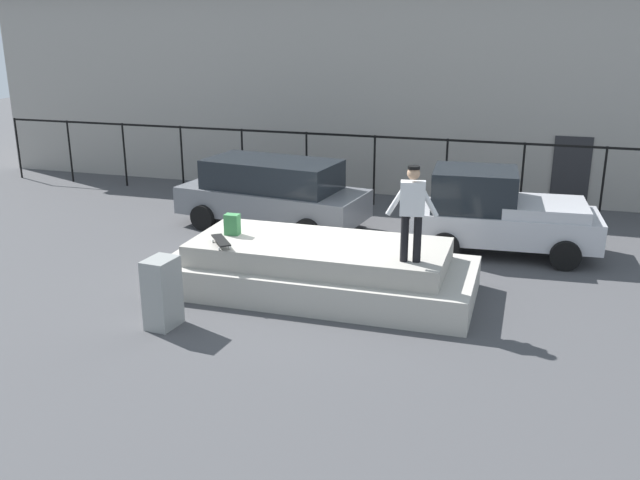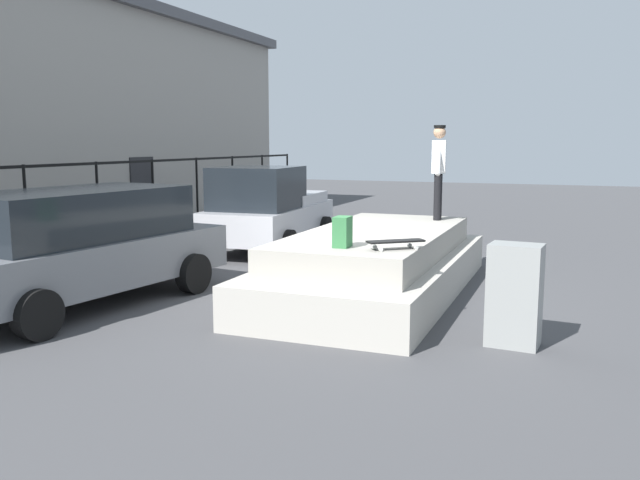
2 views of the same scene
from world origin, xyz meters
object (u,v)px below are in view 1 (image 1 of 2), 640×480
(car_grey_hatchback_near, at_px, (273,192))
(skateboard, at_px, (221,240))
(skateboarder, at_px, (412,207))
(backpack, at_px, (232,224))
(car_silver_pickup_mid, at_px, (498,213))
(utility_box, at_px, (162,293))

(car_grey_hatchback_near, bearing_deg, skateboard, -80.92)
(skateboarder, height_order, skateboard, skateboarder)
(backpack, relative_size, car_silver_pickup_mid, 0.10)
(skateboarder, xyz_separation_m, skateboard, (-3.52, -0.16, -0.88))
(car_grey_hatchback_near, bearing_deg, utility_box, -86.77)
(skateboard, xyz_separation_m, backpack, (-0.08, 0.71, 0.11))
(skateboarder, bearing_deg, car_silver_pickup_mid, 72.54)
(skateboarder, relative_size, utility_box, 1.38)
(skateboard, height_order, car_silver_pickup_mid, car_silver_pickup_mid)
(backpack, height_order, car_grey_hatchback_near, car_grey_hatchback_near)
(car_silver_pickup_mid, height_order, utility_box, car_silver_pickup_mid)
(skateboarder, distance_m, utility_box, 4.49)
(skateboard, distance_m, car_silver_pickup_mid, 6.39)
(skateboarder, distance_m, backpack, 3.73)
(car_silver_pickup_mid, bearing_deg, backpack, -144.32)
(skateboarder, bearing_deg, utility_box, -156.32)
(skateboarder, distance_m, skateboard, 3.63)
(skateboard, distance_m, backpack, 0.72)
(backpack, xyz_separation_m, car_grey_hatchback_near, (-0.66, 3.91, -0.30))
(car_grey_hatchback_near, distance_m, utility_box, 6.19)
(backpack, height_order, car_silver_pickup_mid, car_silver_pickup_mid)
(skateboard, relative_size, utility_box, 0.59)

